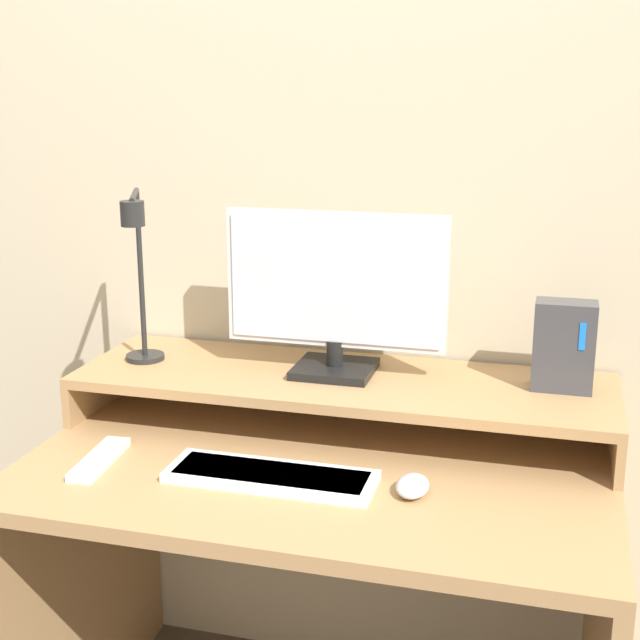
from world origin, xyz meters
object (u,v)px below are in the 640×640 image
at_px(keyboard, 271,476).
at_px(mouse, 413,486).
at_px(router_dock, 564,346).
at_px(remote_control, 100,459).
at_px(monitor, 335,291).
at_px(desk_lamp, 139,273).

height_order(keyboard, mouse, mouse).
xyz_separation_m(router_dock, keyboard, (-0.52, -0.35, -0.20)).
xyz_separation_m(router_dock, remote_control, (-0.87, -0.36, -0.20)).
height_order(monitor, remote_control, monitor).
bearing_deg(remote_control, keyboard, 2.02).
bearing_deg(router_dock, mouse, -127.22).
bearing_deg(desk_lamp, mouse, -18.49).
distance_m(monitor, router_dock, 0.49).
xyz_separation_m(desk_lamp, keyboard, (0.37, -0.23, -0.32)).
distance_m(keyboard, remote_control, 0.35).
bearing_deg(monitor, keyboard, -96.83).
height_order(router_dock, mouse, router_dock).
height_order(desk_lamp, mouse, desk_lamp).
distance_m(monitor, mouse, 0.48).
bearing_deg(remote_control, desk_lamp, 94.14).
height_order(desk_lamp, remote_control, desk_lamp).
distance_m(desk_lamp, mouse, 0.74).
xyz_separation_m(monitor, router_dock, (0.48, 0.02, -0.09)).
bearing_deg(keyboard, mouse, 3.60).
height_order(monitor, mouse, monitor).
bearing_deg(monitor, router_dock, 2.31).
bearing_deg(keyboard, desk_lamp, 148.17).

